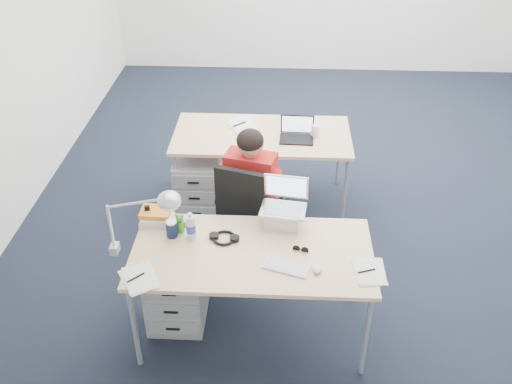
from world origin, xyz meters
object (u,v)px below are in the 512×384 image
office_chair (250,235)px  computer_mouse (317,269)px  desk_near (252,257)px  sunglasses (301,249)px  desk_far (262,138)px  headphones (224,237)px  dark_laptop (297,129)px  bear_figurine (180,223)px  seated_person (256,191)px  water_bottle (191,226)px  book_stack (157,216)px  desk_lamp (133,222)px  silver_laptop (283,205)px  far_cup (315,131)px  can_koozie (172,229)px  cordless_phone (148,214)px  drawer_pedestal_near (177,287)px  wireless_keyboard (286,267)px  drawer_pedestal_far (198,183)px

office_chair → computer_mouse: office_chair is taller
desk_near → sunglasses: size_ratio=14.77×
desk_far → computer_mouse: bearing=-77.0°
headphones → dark_laptop: bearing=78.9°
bear_figurine → sunglasses: bear_figurine is taller
seated_person → water_bottle: bearing=-102.1°
book_stack → desk_lamp: size_ratio=0.45×
headphones → silver_laptop: bearing=34.4°
office_chair → far_cup: (0.53, 0.89, 0.50)m
office_chair → book_stack: office_chair is taller
can_koozie → book_stack: can_koozie is taller
bear_figurine → dark_laptop: (0.81, 1.37, 0.03)m
headphones → cordless_phone: (-0.55, 0.17, 0.05)m
water_bottle → drawer_pedestal_near: bearing=-177.6°
cordless_phone → dark_laptop: dark_laptop is taller
drawer_pedestal_near → bear_figurine: size_ratio=3.72×
drawer_pedestal_near → book_stack: 0.55m
desk_lamp → far_cup: (1.22, 1.69, -0.20)m
book_stack → computer_mouse: bearing=-22.5°
wireless_keyboard → bear_figurine: 0.81m
seated_person → computer_mouse: bearing=-53.3°
wireless_keyboard → drawer_pedestal_near: bearing=179.3°
office_chair → dark_laptop: bearing=82.9°
drawer_pedestal_far → can_koozie: (0.03, -1.38, 0.52)m
seated_person → computer_mouse: 1.18m
drawer_pedestal_near → cordless_phone: bearing=138.8°
drawer_pedestal_far → silver_laptop: 1.56m
bear_figurine → far_cup: bearing=42.7°
office_chair → water_bottle: size_ratio=4.85×
desk_far → drawer_pedestal_far: 0.73m
desk_lamp → seated_person: bearing=74.8°
far_cup → drawer_pedestal_near: bearing=-124.0°
headphones → dark_laptop: dark_laptop is taller
headphones → can_koozie: can_koozie is taller
drawer_pedestal_far → can_koozie: bearing=-88.7°
desk_far → drawer_pedestal_near: bearing=-109.6°
can_koozie → computer_mouse: bearing=-17.5°
desk_far → dark_laptop: bearing=-17.6°
office_chair → bear_figurine: bearing=-111.3°
can_koozie → book_stack: size_ratio=0.55×
cordless_phone → drawer_pedestal_near: bearing=-51.0°
book_stack → dark_laptop: 1.62m
cordless_phone → desk_far: bearing=51.5°
drawer_pedestal_near → dark_laptop: 1.77m
desk_near → computer_mouse: bearing=-21.8°
wireless_keyboard → cordless_phone: 1.07m
dark_laptop → sunglasses: bearing=-87.3°
seated_person → dark_laptop: seated_person is taller
drawer_pedestal_far → headphones: headphones is taller
silver_laptop → bear_figurine: silver_laptop is taller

